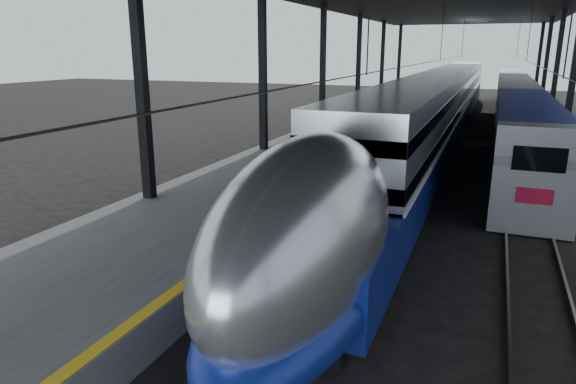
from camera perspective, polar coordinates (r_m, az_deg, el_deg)
The scene contains 6 objects.
ground at distance 12.74m, azimuth -6.81°, elevation -13.47°, with size 160.00×160.00×0.00m, color black.
platform at distance 31.56m, azimuth 4.91°, elevation 5.19°, with size 6.00×80.00×1.00m, color #4C4C4F.
yellow_strip at distance 30.79m, azimuth 9.94°, elevation 5.71°, with size 0.30×80.00×0.01m, color yellow.
rails at distance 30.36m, azimuth 19.50°, elevation 3.12°, with size 6.52×80.00×0.16m.
tgv_train at distance 37.66m, azimuth 16.55°, elevation 8.85°, with size 3.22×65.20×4.62m.
second_train at distance 45.67m, azimuth 23.88°, elevation 8.92°, with size 2.73×56.05×3.76m.
Camera 1 is at (5.46, -9.72, 6.17)m, focal length 32.00 mm.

